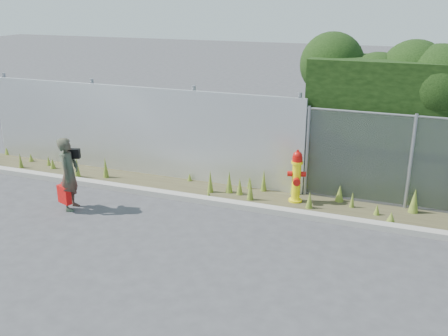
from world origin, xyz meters
TOP-DOWN VIEW (x-y plane):
  - ground at (0.00, 0.00)m, footprint 80.00×80.00m
  - curb at (0.00, 1.80)m, footprint 16.00×0.22m
  - weed_strip at (0.58, 2.51)m, footprint 16.00×1.32m
  - corrugated_fence at (-3.25, 3.01)m, footprint 8.50×0.21m
  - fire_hydrant at (0.94, 2.52)m, footprint 0.40×0.36m
  - woman at (-3.40, 0.52)m, footprint 0.50×0.64m
  - red_tote_bag at (-3.47, 0.38)m, footprint 0.34×0.13m
  - black_shoulder_bag at (-3.37, 0.69)m, footprint 0.27×0.11m

SIDE VIEW (x-z plane):
  - ground at x=0.00m, z-range 0.00..0.00m
  - curb at x=0.00m, z-range 0.00..0.12m
  - weed_strip at x=0.58m, z-range -0.14..0.40m
  - red_tote_bag at x=-3.47m, z-range 0.14..0.58m
  - fire_hydrant at x=0.94m, z-range -0.02..1.17m
  - woman at x=-3.40m, z-range 0.00..1.55m
  - corrugated_fence at x=-3.25m, z-range -0.05..2.25m
  - black_shoulder_bag at x=-3.37m, z-range 1.07..1.28m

